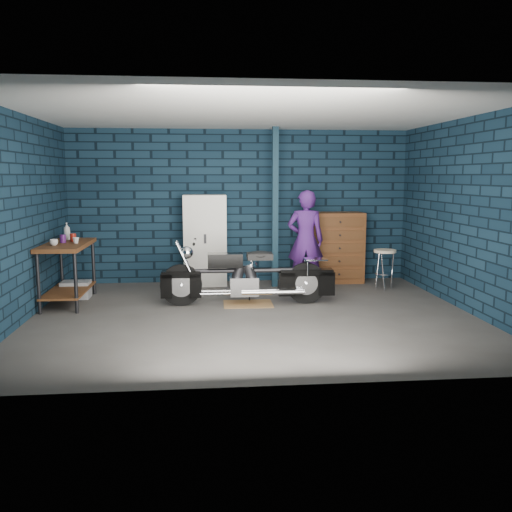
{
  "coord_description": "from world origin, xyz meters",
  "views": [
    {
      "loc": [
        -0.66,
        -7.16,
        1.9
      ],
      "look_at": [
        0.06,
        0.3,
        0.78
      ],
      "focal_mm": 38.0,
      "sensor_mm": 36.0,
      "label": 1
    }
  ],
  "objects_px": {
    "storage_bin": "(76,290)",
    "tool_chest": "(336,247)",
    "locker": "(205,240)",
    "person": "(305,240)",
    "workbench": "(68,273)",
    "motorcycle": "(248,272)",
    "shop_stool": "(384,270)"
  },
  "relations": [
    {
      "from": "storage_bin",
      "to": "tool_chest",
      "type": "distance_m",
      "value": 4.46
    },
    {
      "from": "locker",
      "to": "person",
      "type": "bearing_deg",
      "value": -18.6
    },
    {
      "from": "person",
      "to": "locker",
      "type": "distance_m",
      "value": 1.76
    },
    {
      "from": "storage_bin",
      "to": "tool_chest",
      "type": "relative_size",
      "value": 0.34
    },
    {
      "from": "workbench",
      "to": "motorcycle",
      "type": "bearing_deg",
      "value": -6.82
    },
    {
      "from": "storage_bin",
      "to": "locker",
      "type": "height_order",
      "value": "locker"
    },
    {
      "from": "tool_chest",
      "to": "shop_stool",
      "type": "distance_m",
      "value": 1.01
    },
    {
      "from": "workbench",
      "to": "locker",
      "type": "bearing_deg",
      "value": 31.22
    },
    {
      "from": "motorcycle",
      "to": "storage_bin",
      "type": "xyz_separation_m",
      "value": [
        -2.64,
        0.67,
        -0.35
      ]
    },
    {
      "from": "workbench",
      "to": "storage_bin",
      "type": "bearing_deg",
      "value": 86.76
    },
    {
      "from": "person",
      "to": "locker",
      "type": "xyz_separation_m",
      "value": [
        -1.67,
        0.56,
        -0.05
      ]
    },
    {
      "from": "locker",
      "to": "shop_stool",
      "type": "height_order",
      "value": "locker"
    },
    {
      "from": "storage_bin",
      "to": "motorcycle",
      "type": "bearing_deg",
      "value": -14.27
    },
    {
      "from": "shop_stool",
      "to": "motorcycle",
      "type": "bearing_deg",
      "value": -160.34
    },
    {
      "from": "storage_bin",
      "to": "locker",
      "type": "bearing_deg",
      "value": 23.62
    },
    {
      "from": "storage_bin",
      "to": "shop_stool",
      "type": "height_order",
      "value": "shop_stool"
    },
    {
      "from": "workbench",
      "to": "shop_stool",
      "type": "height_order",
      "value": "workbench"
    },
    {
      "from": "locker",
      "to": "shop_stool",
      "type": "relative_size",
      "value": 2.34
    },
    {
      "from": "person",
      "to": "shop_stool",
      "type": "xyz_separation_m",
      "value": [
        1.32,
        -0.15,
        -0.49
      ]
    },
    {
      "from": "person",
      "to": "tool_chest",
      "type": "distance_m",
      "value": 0.89
    },
    {
      "from": "motorcycle",
      "to": "locker",
      "type": "xyz_separation_m",
      "value": [
        -0.62,
        1.56,
        0.3
      ]
    },
    {
      "from": "storage_bin",
      "to": "shop_stool",
      "type": "bearing_deg",
      "value": 1.98
    },
    {
      "from": "workbench",
      "to": "shop_stool",
      "type": "distance_m",
      "value": 5.05
    },
    {
      "from": "shop_stool",
      "to": "tool_chest",
      "type": "bearing_deg",
      "value": 132.77
    },
    {
      "from": "motorcycle",
      "to": "tool_chest",
      "type": "distance_m",
      "value": 2.31
    },
    {
      "from": "shop_stool",
      "to": "person",
      "type": "bearing_deg",
      "value": 173.53
    },
    {
      "from": "motorcycle",
      "to": "tool_chest",
      "type": "bearing_deg",
      "value": 43.27
    },
    {
      "from": "motorcycle",
      "to": "shop_stool",
      "type": "distance_m",
      "value": 2.52
    },
    {
      "from": "workbench",
      "to": "motorcycle",
      "type": "distance_m",
      "value": 2.68
    },
    {
      "from": "shop_stool",
      "to": "workbench",
      "type": "bearing_deg",
      "value": -174.02
    },
    {
      "from": "storage_bin",
      "to": "tool_chest",
      "type": "height_order",
      "value": "tool_chest"
    },
    {
      "from": "person",
      "to": "locker",
      "type": "bearing_deg",
      "value": -10.85
    }
  ]
}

